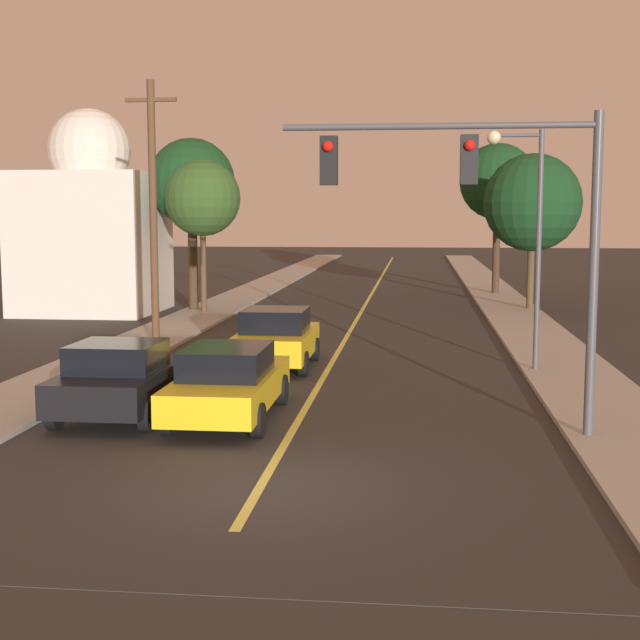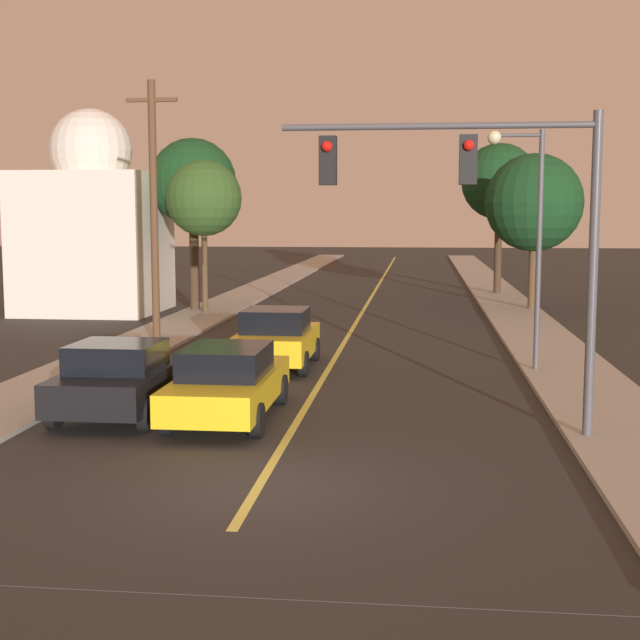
% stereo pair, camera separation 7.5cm
% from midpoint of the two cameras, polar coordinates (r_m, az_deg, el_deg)
% --- Properties ---
extents(ground_plane, '(200.00, 200.00, 0.00)m').
position_cam_midpoint_polar(ground_plane, '(14.10, -3.79, -10.60)').
color(ground_plane, '#2D2B28').
extents(road_surface, '(10.37, 80.00, 0.01)m').
position_cam_midpoint_polar(road_surface, '(49.47, 3.61, 1.92)').
color(road_surface, '#2D2B28').
rests_on(road_surface, ground).
extents(sidewalk_left, '(2.50, 80.00, 0.12)m').
position_cam_midpoint_polar(sidewalk_left, '(50.20, -3.75, 2.05)').
color(sidewalk_left, '#9E998E').
rests_on(sidewalk_left, ground).
extents(sidewalk_right, '(2.50, 80.00, 0.12)m').
position_cam_midpoint_polar(sidewalk_right, '(49.57, 11.07, 1.88)').
color(sidewalk_right, '#9E998E').
rests_on(sidewalk_right, ground).
extents(car_near_lane_front, '(1.96, 4.80, 1.54)m').
position_cam_midpoint_polar(car_near_lane_front, '(18.43, -5.81, -3.95)').
color(car_near_lane_front, gold).
rests_on(car_near_lane_front, ground).
extents(car_near_lane_second, '(2.05, 4.11, 1.64)m').
position_cam_midpoint_polar(car_near_lane_second, '(24.47, -2.72, -1.16)').
color(car_near_lane_second, gold).
rests_on(car_near_lane_second, ground).
extents(car_outer_lane_front, '(2.09, 3.93, 1.59)m').
position_cam_midpoint_polar(car_outer_lane_front, '(18.98, -12.61, -3.70)').
color(car_outer_lane_front, black).
rests_on(car_outer_lane_front, ground).
extents(traffic_signal_mast, '(5.82, 0.42, 5.94)m').
position_cam_midpoint_polar(traffic_signal_mast, '(16.73, 10.80, 7.39)').
color(traffic_signal_mast, '#47474C').
rests_on(traffic_signal_mast, ground).
extents(streetlamp_right, '(1.47, 0.36, 6.26)m').
position_cam_midpoint_polar(streetlamp_right, '(24.01, 13.15, 6.55)').
color(streetlamp_right, '#47474C').
rests_on(streetlamp_right, ground).
extents(utility_pole_left, '(1.60, 0.24, 8.16)m').
position_cam_midpoint_polar(utility_pole_left, '(28.27, -10.51, 7.00)').
color(utility_pole_left, '#513823').
rests_on(utility_pole_left, ground).
extents(tree_left_near, '(3.15, 3.15, 6.33)m').
position_cam_midpoint_polar(tree_left_near, '(37.36, -7.40, 7.73)').
color(tree_left_near, '#4C3823').
rests_on(tree_left_near, ground).
extents(tree_left_far, '(3.68, 3.68, 7.29)m').
position_cam_midpoint_polar(tree_left_far, '(38.67, -8.08, 8.69)').
color(tree_left_far, '#3D2B1C').
rests_on(tree_left_far, ground).
extents(tree_right_near, '(3.91, 3.91, 7.71)m').
position_cam_midpoint_polar(tree_right_near, '(47.26, 11.46, 8.65)').
color(tree_right_near, '#3D2B1C').
rests_on(tree_right_near, ground).
extents(tree_right_far, '(4.21, 4.21, 6.68)m').
position_cam_midpoint_polar(tree_right_far, '(39.71, 13.59, 7.30)').
color(tree_right_far, '#4C3823').
rests_on(tree_right_far, ground).
extents(domed_building_left, '(5.55, 5.55, 8.62)m').
position_cam_midpoint_polar(domed_building_left, '(39.41, -14.26, 5.84)').
color(domed_building_left, beige).
rests_on(domed_building_left, ground).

